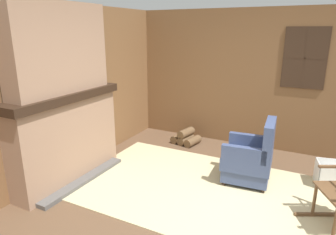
{
  "coord_description": "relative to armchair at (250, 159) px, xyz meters",
  "views": [
    {
      "loc": [
        0.74,
        -2.88,
        2.1
      ],
      "look_at": [
        -1.12,
        0.74,
        0.9
      ],
      "focal_mm": 32.0,
      "sensor_mm": 36.0,
      "label": 1
    }
  ],
  "objects": [
    {
      "name": "armchair",
      "position": [
        0.0,
        0.0,
        0.0
      ],
      "size": [
        0.7,
        0.68,
        0.93
      ],
      "rotation": [
        0.0,
        0.0,
        3.23
      ],
      "color": "#3D4C75",
      "rests_on": "ground"
    },
    {
      "name": "storage_case",
      "position": [
        -2.39,
        -0.34,
        0.99
      ],
      "size": [
        0.16,
        0.21,
        0.12
      ],
      "color": "black",
      "rests_on": "fireplace_hearth"
    },
    {
      "name": "oil_lamp_vase",
      "position": [
        -2.39,
        -1.76,
        1.03
      ],
      "size": [
        0.09,
        0.09,
        0.25
      ],
      "color": "#B24C42",
      "rests_on": "fireplace_hearth"
    },
    {
      "name": "wood_panel_wall_left",
      "position": [
        -2.56,
        -1.09,
        0.89
      ],
      "size": [
        0.06,
        5.65,
        2.47
      ],
      "color": "brown",
      "rests_on": "ground"
    },
    {
      "name": "area_rug",
      "position": [
        -0.44,
        -0.51,
        -0.34
      ],
      "size": [
        3.64,
        2.17,
        0.01
      ],
      "color": "#C6B789",
      "rests_on": "ground"
    },
    {
      "name": "firewood_stack",
      "position": [
        -1.42,
        0.97,
        -0.24
      ],
      "size": [
        0.54,
        0.47,
        0.29
      ],
      "rotation": [
        0.0,
        0.0,
        -0.2
      ],
      "color": "brown",
      "rests_on": "ground"
    },
    {
      "name": "wood_panel_wall_back",
      "position": [
        0.0,
        1.46,
        0.9
      ],
      "size": [
        5.65,
        0.09,
        2.47
      ],
      "color": "brown",
      "rests_on": "ground"
    },
    {
      "name": "chimney_breast",
      "position": [
        -2.35,
        -1.09,
        1.52
      ],
      "size": [
        0.32,
        1.51,
        1.16
      ],
      "color": "#9E7A60",
      "rests_on": "fireplace_hearth"
    },
    {
      "name": "ground_plane",
      "position": [
        -0.01,
        -1.09,
        -0.35
      ],
      "size": [
        14.0,
        14.0,
        0.0
      ],
      "primitive_type": "plane",
      "color": "brown"
    },
    {
      "name": "laundry_basket",
      "position": [
        1.06,
        0.39,
        -0.17
      ],
      "size": [
        0.49,
        0.4,
        0.35
      ],
      "rotation": [
        0.0,
        0.0,
        0.21
      ],
      "color": "white",
      "rests_on": "ground"
    },
    {
      "name": "fireplace_hearth",
      "position": [
        -2.34,
        -1.09,
        0.29
      ],
      "size": [
        0.57,
        1.82,
        1.28
      ],
      "color": "#9E7A60",
      "rests_on": "ground"
    }
  ]
}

